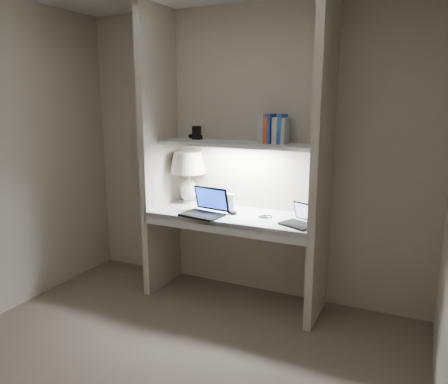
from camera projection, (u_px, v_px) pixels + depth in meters
The scene contains 18 objects.
floor at pixel (155, 376), 2.77m from camera, with size 3.20×3.00×0.01m, color gray.
back_wall at pixel (247, 154), 3.83m from camera, with size 3.20×0.01×2.50m, color beige.
alcove_panel_left at pixel (160, 153), 3.90m from camera, with size 0.06×0.55×2.50m, color beige.
alcove_panel_right at pixel (323, 163), 3.29m from camera, with size 0.06×0.55×2.50m, color beige.
desk at pixel (234, 216), 3.70m from camera, with size 1.40×0.55×0.04m, color white.
desk_apron at pixel (221, 227), 3.47m from camera, with size 1.46×0.03×0.10m, color silver.
shelf at pixel (239, 144), 3.65m from camera, with size 1.40×0.36×0.03m, color silver.
strip_light at pixel (239, 147), 3.66m from camera, with size 0.60×0.04×0.01m, color white.
table_lamp at pixel (188, 168), 4.00m from camera, with size 0.33×0.33×0.48m.
laptop_main at pixel (206, 209), 3.66m from camera, with size 0.37×0.33×0.23m.
laptop_netbook at pixel (301, 220), 3.36m from camera, with size 0.32×0.31×0.16m.
speaker at pixel (228, 202), 3.82m from camera, with size 0.10×0.07×0.14m, color silver.
mouse at pixel (232, 212), 3.67m from camera, with size 0.09×0.06×0.03m, color black.
cable_coil at pixel (267, 216), 3.59m from camera, with size 0.09×0.09×0.01m, color black.
sticky_note at pixel (190, 209), 3.84m from camera, with size 0.08×0.08×0.00m, color yellow.
book_row at pixel (274, 130), 3.54m from camera, with size 0.23×0.16×0.24m.
shelf_box at pixel (197, 133), 3.89m from camera, with size 0.07×0.05×0.12m, color black.
shelf_gadget at pixel (194, 136), 3.93m from camera, with size 0.12×0.08×0.05m, color black.
Camera 1 is at (1.45, -2.04, 1.73)m, focal length 35.00 mm.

